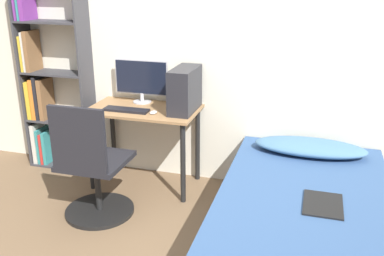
{
  "coord_description": "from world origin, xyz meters",
  "views": [
    {
      "loc": [
        0.99,
        -2.11,
        1.83
      ],
      "look_at": [
        0.15,
        0.75,
        0.75
      ],
      "focal_mm": 40.0,
      "sensor_mm": 36.0,
      "label": 1
    }
  ],
  "objects": [
    {
      "name": "desk",
      "position": [
        -0.42,
        1.17,
        0.6
      ],
      "size": [
        0.95,
        0.55,
        0.73
      ],
      "color": "#997047",
      "rests_on": "ground_plane"
    },
    {
      "name": "magazine",
      "position": [
        1.11,
        0.37,
        0.47
      ],
      "size": [
        0.24,
        0.32,
        0.01
      ],
      "color": "black",
      "rests_on": "bed"
    },
    {
      "name": "bookshelf",
      "position": [
        -1.48,
        1.32,
        0.88
      ],
      "size": [
        0.66,
        0.25,
        1.9
      ],
      "color": "#38383D",
      "rests_on": "ground_plane"
    },
    {
      "name": "bed",
      "position": [
        1.0,
        0.51,
        0.23
      ],
      "size": [
        1.16,
        1.88,
        0.47
      ],
      "color": "#4C3D2D",
      "rests_on": "ground_plane"
    },
    {
      "name": "wall_back",
      "position": [
        0.0,
        1.47,
        1.25
      ],
      "size": [
        8.0,
        0.05,
        2.5
      ],
      "color": "silver",
      "rests_on": "ground_plane"
    },
    {
      "name": "pillow",
      "position": [
        1.0,
        1.19,
        0.52
      ],
      "size": [
        0.88,
        0.36,
        0.11
      ],
      "color": "teal",
      "rests_on": "bed"
    },
    {
      "name": "pc_tower",
      "position": [
        -0.05,
        1.21,
        0.91
      ],
      "size": [
        0.19,
        0.43,
        0.37
      ],
      "color": "#232328",
      "rests_on": "desk"
    },
    {
      "name": "mouse",
      "position": [
        -0.28,
        1.06,
        0.74
      ],
      "size": [
        0.06,
        0.09,
        0.02
      ],
      "color": "silver",
      "rests_on": "desk"
    },
    {
      "name": "keyboard",
      "position": [
        -0.53,
        1.06,
        0.74
      ],
      "size": [
        0.39,
        0.12,
        0.02
      ],
      "color": "black",
      "rests_on": "desk"
    },
    {
      "name": "office_chair",
      "position": [
        -0.59,
        0.53,
        0.37
      ],
      "size": [
        0.55,
        0.55,
        0.96
      ],
      "color": "black",
      "rests_on": "ground_plane"
    },
    {
      "name": "monitor",
      "position": [
        -0.5,
        1.35,
        0.94
      ],
      "size": [
        0.5,
        0.17,
        0.39
      ],
      "color": "#B7B7BC",
      "rests_on": "desk"
    }
  ]
}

